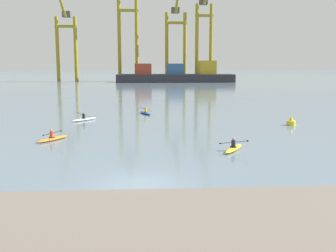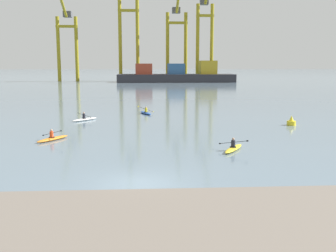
{
  "view_description": "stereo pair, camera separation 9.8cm",
  "coord_description": "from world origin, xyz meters",
  "px_view_note": "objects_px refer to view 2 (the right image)",
  "views": [
    {
      "loc": [
        0.19,
        -20.5,
        6.29
      ],
      "look_at": [
        2.5,
        15.67,
        0.6
      ],
      "focal_mm": 42.91,
      "sensor_mm": 36.0,
      "label": 1
    },
    {
      "loc": [
        0.29,
        -20.51,
        6.29
      ],
      "look_at": [
        2.5,
        15.67,
        0.6
      ],
      "focal_mm": 42.91,
      "sensor_mm": 36.0,
      "label": 2
    }
  ],
  "objects_px": {
    "channel_buoy": "(291,122)",
    "container_barge": "(177,75)",
    "gantry_crane_west_mid": "(129,26)",
    "kayak_yellow": "(233,148)",
    "gantry_crane_west": "(67,35)",
    "gantry_crane_east_mid": "(177,34)",
    "gantry_crane_east": "(205,29)",
    "kayak_white": "(85,119)",
    "kayak_orange": "(53,138)",
    "kayak_blue": "(146,113)"
  },
  "relations": [
    {
      "from": "gantry_crane_east",
      "to": "kayak_orange",
      "type": "xyz_separation_m",
      "value": [
        -29.19,
        -109.1,
        -17.96
      ]
    },
    {
      "from": "gantry_crane_west",
      "to": "gantry_crane_east",
      "type": "bearing_deg",
      "value": -0.45
    },
    {
      "from": "kayak_yellow",
      "to": "gantry_crane_east_mid",
      "type": "bearing_deg",
      "value": 87.31
    },
    {
      "from": "gantry_crane_east_mid",
      "to": "channel_buoy",
      "type": "bearing_deg",
      "value": -88.32
    },
    {
      "from": "kayak_blue",
      "to": "kayak_white",
      "type": "height_order",
      "value": "kayak_blue"
    },
    {
      "from": "container_barge",
      "to": "kayak_blue",
      "type": "relative_size",
      "value": 11.46
    },
    {
      "from": "kayak_blue",
      "to": "gantry_crane_west_mid",
      "type": "bearing_deg",
      "value": 93.19
    },
    {
      "from": "gantry_crane_east_mid",
      "to": "kayak_blue",
      "type": "relative_size",
      "value": 9.73
    },
    {
      "from": "gantry_crane_east_mid",
      "to": "kayak_orange",
      "type": "relative_size",
      "value": 10.35
    },
    {
      "from": "gantry_crane_west_mid",
      "to": "kayak_blue",
      "type": "bearing_deg",
      "value": -86.81
    },
    {
      "from": "container_barge",
      "to": "gantry_crane_west_mid",
      "type": "xyz_separation_m",
      "value": [
        -16.07,
        7.35,
        16.51
      ]
    },
    {
      "from": "kayak_white",
      "to": "channel_buoy",
      "type": "bearing_deg",
      "value": -12.47
    },
    {
      "from": "container_barge",
      "to": "kayak_white",
      "type": "distance_m",
      "value": 92.3
    },
    {
      "from": "container_barge",
      "to": "kayak_yellow",
      "type": "bearing_deg",
      "value": -92.51
    },
    {
      "from": "kayak_orange",
      "to": "kayak_yellow",
      "type": "relative_size",
      "value": 0.99
    },
    {
      "from": "gantry_crane_west_mid",
      "to": "kayak_yellow",
      "type": "height_order",
      "value": "gantry_crane_west_mid"
    },
    {
      "from": "container_barge",
      "to": "gantry_crane_east_mid",
      "type": "distance_m",
      "value": 17.35
    },
    {
      "from": "container_barge",
      "to": "gantry_crane_east_mid",
      "type": "bearing_deg",
      "value": 85.33
    },
    {
      "from": "container_barge",
      "to": "kayak_orange",
      "type": "bearing_deg",
      "value": -100.38
    },
    {
      "from": "channel_buoy",
      "to": "kayak_blue",
      "type": "distance_m",
      "value": 17.91
    },
    {
      "from": "gantry_crane_west_mid",
      "to": "kayak_yellow",
      "type": "relative_size",
      "value": 11.99
    },
    {
      "from": "gantry_crane_east",
      "to": "channel_buoy",
      "type": "height_order",
      "value": "gantry_crane_east"
    },
    {
      "from": "gantry_crane_west_mid",
      "to": "channel_buoy",
      "type": "height_order",
      "value": "gantry_crane_west_mid"
    },
    {
      "from": "gantry_crane_east_mid",
      "to": "channel_buoy",
      "type": "height_order",
      "value": "gantry_crane_east_mid"
    },
    {
      "from": "gantry_crane_west_mid",
      "to": "kayak_orange",
      "type": "relative_size",
      "value": 12.14
    },
    {
      "from": "kayak_yellow",
      "to": "gantry_crane_west_mid",
      "type": "bearing_deg",
      "value": 95.7
    },
    {
      "from": "channel_buoy",
      "to": "container_barge",
      "type": "bearing_deg",
      "value": 92.34
    },
    {
      "from": "gantry_crane_west_mid",
      "to": "kayak_orange",
      "type": "xyz_separation_m",
      "value": [
        -2.63,
        -109.44,
        -18.63
      ]
    },
    {
      "from": "gantry_crane_west_mid",
      "to": "gantry_crane_east_mid",
      "type": "bearing_deg",
      "value": 8.4
    },
    {
      "from": "gantry_crane_west_mid",
      "to": "gantry_crane_east",
      "type": "distance_m",
      "value": 26.57
    },
    {
      "from": "gantry_crane_west_mid",
      "to": "kayak_blue",
      "type": "height_order",
      "value": "gantry_crane_west_mid"
    },
    {
      "from": "gantry_crane_west",
      "to": "kayak_yellow",
      "type": "relative_size",
      "value": 9.81
    },
    {
      "from": "container_barge",
      "to": "gantry_crane_west_mid",
      "type": "relative_size",
      "value": 1.0
    },
    {
      "from": "gantry_crane_west",
      "to": "gantry_crane_east_mid",
      "type": "distance_m",
      "value": 38.23
    },
    {
      "from": "gantry_crane_west",
      "to": "container_barge",
      "type": "bearing_deg",
      "value": -11.2
    },
    {
      "from": "container_barge",
      "to": "gantry_crane_east",
      "type": "xyz_separation_m",
      "value": [
        10.49,
        7.02,
        15.84
      ]
    },
    {
      "from": "kayak_orange",
      "to": "container_barge",
      "type": "bearing_deg",
      "value": 79.62
    },
    {
      "from": "gantry_crane_east",
      "to": "kayak_white",
      "type": "distance_m",
      "value": 103.15
    },
    {
      "from": "kayak_white",
      "to": "gantry_crane_east",
      "type": "bearing_deg",
      "value": 73.87
    },
    {
      "from": "gantry_crane_west",
      "to": "kayak_orange",
      "type": "height_order",
      "value": "gantry_crane_west"
    },
    {
      "from": "container_barge",
      "to": "gantry_crane_west",
      "type": "height_order",
      "value": "gantry_crane_west"
    },
    {
      "from": "gantry_crane_west_mid",
      "to": "kayak_white",
      "type": "xyz_separation_m",
      "value": [
        -1.65,
        -97.91,
        -18.63
      ]
    },
    {
      "from": "container_barge",
      "to": "kayak_white",
      "type": "xyz_separation_m",
      "value": [
        -17.72,
        -90.56,
        -2.12
      ]
    },
    {
      "from": "channel_buoy",
      "to": "kayak_orange",
      "type": "height_order",
      "value": "channel_buoy"
    },
    {
      "from": "kayak_blue",
      "to": "gantry_crane_east_mid",
      "type": "bearing_deg",
      "value": 82.98
    },
    {
      "from": "gantry_crane_west",
      "to": "channel_buoy",
      "type": "distance_m",
      "value": 111.77
    },
    {
      "from": "gantry_crane_east",
      "to": "channel_buoy",
      "type": "bearing_deg",
      "value": -93.68
    },
    {
      "from": "gantry_crane_east_mid",
      "to": "kayak_yellow",
      "type": "relative_size",
      "value": 10.22
    },
    {
      "from": "gantry_crane_west",
      "to": "channel_buoy",
      "type": "height_order",
      "value": "gantry_crane_west"
    },
    {
      "from": "gantry_crane_east_mid",
      "to": "gantry_crane_west_mid",
      "type": "bearing_deg",
      "value": -171.6
    }
  ]
}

